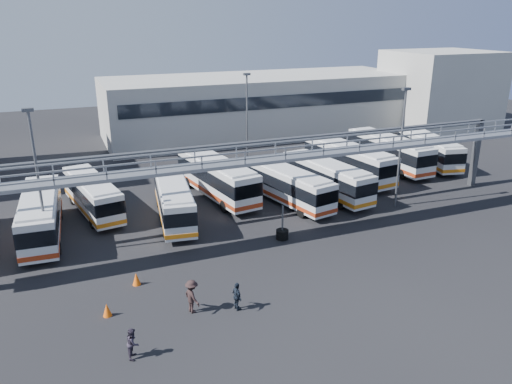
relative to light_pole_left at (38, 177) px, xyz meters
name	(u,v)px	position (x,y,z in m)	size (l,w,h in m)	color
ground	(310,265)	(16.00, -8.00, -5.73)	(140.00, 140.00, 0.00)	black
gantry	(275,163)	(16.00, -2.13, -0.22)	(51.40, 5.15, 7.10)	#979AA0
warehouse	(260,105)	(28.00, 30.00, -1.73)	(42.00, 14.00, 8.00)	#9E9E99
building_right	(440,90)	(54.00, 24.00, -0.23)	(14.00, 12.00, 11.00)	#B2B2AD
light_pole_left	(38,177)	(0.00, 0.00, 0.00)	(0.70, 0.35, 10.21)	#4C4F54
light_pole_mid	(401,142)	(28.00, -1.00, 0.00)	(0.70, 0.35, 10.21)	#4C4F54
light_pole_back	(247,117)	(20.00, 14.00, 0.00)	(0.70, 0.35, 10.21)	#4C4F54
bus_1	(41,214)	(-0.35, 3.53, -3.89)	(3.04, 11.04, 3.32)	silver
bus_2	(92,194)	(3.58, 7.16, -4.03)	(4.17, 10.35, 3.07)	silver
bus_3	(174,200)	(9.51, 3.14, -3.99)	(3.73, 10.57, 3.14)	silver
bus_4	(217,177)	(14.37, 7.03, -3.78)	(4.45, 11.86, 3.52)	silver
bus_5	(288,185)	(19.61, 3.15, -3.99)	(4.47, 10.64, 3.15)	silver
bus_6	(326,177)	(23.74, 3.65, -3.93)	(4.05, 10.93, 3.24)	silver
bus_7	(348,160)	(28.37, 7.33, -3.79)	(4.20, 11.78, 3.50)	silver
bus_8	(389,151)	(34.37, 8.84, -3.79)	(3.23, 11.64, 3.50)	silver
bus_9	(429,149)	(39.36, 8.40, -3.93)	(4.59, 10.95, 3.24)	silver
pedestrian_b	(133,343)	(3.66, -13.15, -4.93)	(0.77, 0.60, 1.59)	#2A2432
pedestrian_c	(192,296)	(7.33, -10.41, -4.75)	(1.26, 0.73, 1.96)	black
pedestrian_d	(237,296)	(9.71, -11.14, -4.88)	(0.99, 0.41, 1.69)	black
cone_left	(107,310)	(2.87, -9.05, -5.34)	(0.48, 0.48, 0.77)	#F65E0D
cone_right	(136,279)	(4.92, -6.22, -5.33)	(0.50, 0.50, 0.80)	#F65E0D
tire_stack	(282,233)	(16.04, -3.50, -5.28)	(0.92, 0.92, 2.64)	black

